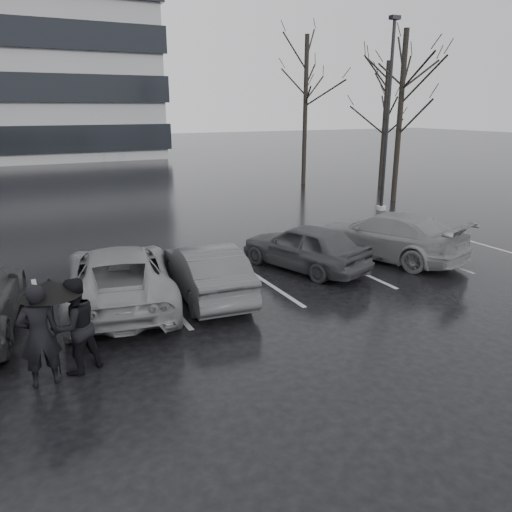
{
  "coord_description": "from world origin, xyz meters",
  "views": [
    {
      "loc": [
        -5.26,
        -9.22,
        4.51
      ],
      "look_at": [
        -0.19,
        1.0,
        1.1
      ],
      "focal_mm": 35.0,
      "sensor_mm": 36.0,
      "label": 1
    }
  ],
  "objects_px": {
    "pedestrian_left": "(39,336)",
    "tree_ne": "(384,125)",
    "car_main": "(305,246)",
    "car_west_a": "(206,270)",
    "pedestrian_right": "(75,326)",
    "lamp_post": "(387,126)",
    "tree_north": "(305,112)",
    "tree_east": "(400,118)",
    "car_west_b": "(119,276)",
    "car_east": "(387,235)"
  },
  "relations": [
    {
      "from": "tree_ne",
      "to": "tree_north",
      "type": "height_order",
      "value": "tree_north"
    },
    {
      "from": "pedestrian_left",
      "to": "pedestrian_right",
      "type": "relative_size",
      "value": 1.04
    },
    {
      "from": "car_west_b",
      "to": "pedestrian_left",
      "type": "bearing_deg",
      "value": 67.88
    },
    {
      "from": "car_west_a",
      "to": "tree_north",
      "type": "relative_size",
      "value": 0.47
    },
    {
      "from": "tree_ne",
      "to": "car_west_a",
      "type": "bearing_deg",
      "value": -142.03
    },
    {
      "from": "car_west_a",
      "to": "pedestrian_left",
      "type": "height_order",
      "value": "pedestrian_left"
    },
    {
      "from": "lamp_post",
      "to": "car_west_a",
      "type": "bearing_deg",
      "value": -149.06
    },
    {
      "from": "lamp_post",
      "to": "tree_north",
      "type": "distance_m",
      "value": 8.71
    },
    {
      "from": "car_main",
      "to": "pedestrian_right",
      "type": "bearing_deg",
      "value": 7.05
    },
    {
      "from": "tree_east",
      "to": "tree_north",
      "type": "height_order",
      "value": "tree_north"
    },
    {
      "from": "car_west_a",
      "to": "tree_east",
      "type": "height_order",
      "value": "tree_east"
    },
    {
      "from": "pedestrian_right",
      "to": "lamp_post",
      "type": "xyz_separation_m",
      "value": [
        14.41,
        9.09,
        2.85
      ]
    },
    {
      "from": "lamp_post",
      "to": "tree_east",
      "type": "relative_size",
      "value": 1.02
    },
    {
      "from": "car_main",
      "to": "lamp_post",
      "type": "relative_size",
      "value": 0.48
    },
    {
      "from": "pedestrian_left",
      "to": "pedestrian_right",
      "type": "height_order",
      "value": "pedestrian_left"
    },
    {
      "from": "pedestrian_right",
      "to": "tree_north",
      "type": "distance_m",
      "value": 23.81
    },
    {
      "from": "pedestrian_right",
      "to": "tree_ne",
      "type": "height_order",
      "value": "tree_ne"
    },
    {
      "from": "pedestrian_right",
      "to": "lamp_post",
      "type": "bearing_deg",
      "value": -171.72
    },
    {
      "from": "car_east",
      "to": "pedestrian_right",
      "type": "relative_size",
      "value": 2.81
    },
    {
      "from": "car_west_a",
      "to": "pedestrian_left",
      "type": "relative_size",
      "value": 2.22
    },
    {
      "from": "car_west_b",
      "to": "tree_ne",
      "type": "height_order",
      "value": "tree_ne"
    },
    {
      "from": "pedestrian_left",
      "to": "tree_ne",
      "type": "xyz_separation_m",
      "value": [
        19.63,
        14.93,
        2.6
      ]
    },
    {
      "from": "pedestrian_left",
      "to": "car_east",
      "type": "bearing_deg",
      "value": -164.2
    },
    {
      "from": "tree_east",
      "to": "tree_north",
      "type": "bearing_deg",
      "value": 98.13
    },
    {
      "from": "car_west_b",
      "to": "car_east",
      "type": "distance_m",
      "value": 8.24
    },
    {
      "from": "tree_east",
      "to": "tree_north",
      "type": "relative_size",
      "value": 0.94
    },
    {
      "from": "car_west_b",
      "to": "tree_ne",
      "type": "bearing_deg",
      "value": -136.44
    },
    {
      "from": "pedestrian_left",
      "to": "tree_north",
      "type": "bearing_deg",
      "value": -134.19
    },
    {
      "from": "car_west_b",
      "to": "tree_ne",
      "type": "relative_size",
      "value": 0.73
    },
    {
      "from": "car_west_a",
      "to": "pedestrian_right",
      "type": "distance_m",
      "value": 4.17
    },
    {
      "from": "lamp_post",
      "to": "tree_north",
      "type": "height_order",
      "value": "tree_north"
    },
    {
      "from": "tree_east",
      "to": "tree_north",
      "type": "distance_m",
      "value": 7.08
    },
    {
      "from": "car_east",
      "to": "tree_east",
      "type": "bearing_deg",
      "value": -150.38
    },
    {
      "from": "pedestrian_right",
      "to": "tree_east",
      "type": "distance_m",
      "value": 19.96
    },
    {
      "from": "car_main",
      "to": "tree_east",
      "type": "xyz_separation_m",
      "value": [
        9.87,
        7.47,
        3.33
      ]
    },
    {
      "from": "lamp_post",
      "to": "car_east",
      "type": "bearing_deg",
      "value": -128.83
    },
    {
      "from": "pedestrian_left",
      "to": "tree_east",
      "type": "relative_size",
      "value": 0.23
    },
    {
      "from": "tree_east",
      "to": "tree_ne",
      "type": "bearing_deg",
      "value": 57.99
    },
    {
      "from": "pedestrian_right",
      "to": "tree_north",
      "type": "bearing_deg",
      "value": -155.25
    },
    {
      "from": "car_west_b",
      "to": "pedestrian_right",
      "type": "relative_size",
      "value": 2.93
    },
    {
      "from": "tree_ne",
      "to": "car_main",
      "type": "bearing_deg",
      "value": -137.15
    },
    {
      "from": "tree_east",
      "to": "lamp_post",
      "type": "bearing_deg",
      "value": -142.81
    },
    {
      "from": "car_west_a",
      "to": "tree_north",
      "type": "xyz_separation_m",
      "value": [
        12.19,
        15.24,
        3.59
      ]
    },
    {
      "from": "car_main",
      "to": "tree_ne",
      "type": "relative_size",
      "value": 0.56
    },
    {
      "from": "car_west_b",
      "to": "pedestrian_right",
      "type": "height_order",
      "value": "pedestrian_right"
    },
    {
      "from": "car_east",
      "to": "tree_north",
      "type": "relative_size",
      "value": 0.57
    },
    {
      "from": "lamp_post",
      "to": "tree_ne",
      "type": "distance_m",
      "value": 7.29
    },
    {
      "from": "pedestrian_left",
      "to": "lamp_post",
      "type": "height_order",
      "value": "lamp_post"
    },
    {
      "from": "car_main",
      "to": "car_west_a",
      "type": "bearing_deg",
      "value": -5.77
    },
    {
      "from": "car_east",
      "to": "tree_north",
      "type": "distance_m",
      "value": 16.19
    }
  ]
}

